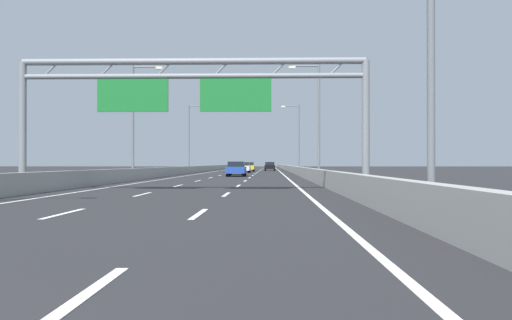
# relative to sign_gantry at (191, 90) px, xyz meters

# --- Properties ---
(ground_plane) EXTENTS (260.00, 260.00, 0.00)m
(ground_plane) POSITION_rel_sign_gantry_xyz_m (0.10, 75.99, -4.83)
(ground_plane) COLOR #262628
(lane_dash_left_1) EXTENTS (0.16, 3.00, 0.01)m
(lane_dash_left_1) POSITION_rel_sign_gantry_xyz_m (-1.70, -11.51, -4.82)
(lane_dash_left_1) COLOR white
(lane_dash_left_1) RESTS_ON ground_plane
(lane_dash_left_2) EXTENTS (0.16, 3.00, 0.01)m
(lane_dash_left_2) POSITION_rel_sign_gantry_xyz_m (-1.70, -2.51, -4.82)
(lane_dash_left_2) COLOR white
(lane_dash_left_2) RESTS_ON ground_plane
(lane_dash_left_3) EXTENTS (0.16, 3.00, 0.01)m
(lane_dash_left_3) POSITION_rel_sign_gantry_xyz_m (-1.70, 6.49, -4.82)
(lane_dash_left_3) COLOR white
(lane_dash_left_3) RESTS_ON ground_plane
(lane_dash_left_4) EXTENTS (0.16, 3.00, 0.01)m
(lane_dash_left_4) POSITION_rel_sign_gantry_xyz_m (-1.70, 15.49, -4.82)
(lane_dash_left_4) COLOR white
(lane_dash_left_4) RESTS_ON ground_plane
(lane_dash_left_5) EXTENTS (0.16, 3.00, 0.01)m
(lane_dash_left_5) POSITION_rel_sign_gantry_xyz_m (-1.70, 24.49, -4.82)
(lane_dash_left_5) COLOR white
(lane_dash_left_5) RESTS_ON ground_plane
(lane_dash_left_6) EXTENTS (0.16, 3.00, 0.01)m
(lane_dash_left_6) POSITION_rel_sign_gantry_xyz_m (-1.70, 33.49, -4.82)
(lane_dash_left_6) COLOR white
(lane_dash_left_6) RESTS_ON ground_plane
(lane_dash_left_7) EXTENTS (0.16, 3.00, 0.01)m
(lane_dash_left_7) POSITION_rel_sign_gantry_xyz_m (-1.70, 42.49, -4.82)
(lane_dash_left_7) COLOR white
(lane_dash_left_7) RESTS_ON ground_plane
(lane_dash_left_8) EXTENTS (0.16, 3.00, 0.01)m
(lane_dash_left_8) POSITION_rel_sign_gantry_xyz_m (-1.70, 51.49, -4.82)
(lane_dash_left_8) COLOR white
(lane_dash_left_8) RESTS_ON ground_plane
(lane_dash_left_9) EXTENTS (0.16, 3.00, 0.01)m
(lane_dash_left_9) POSITION_rel_sign_gantry_xyz_m (-1.70, 60.49, -4.82)
(lane_dash_left_9) COLOR white
(lane_dash_left_9) RESTS_ON ground_plane
(lane_dash_left_10) EXTENTS (0.16, 3.00, 0.01)m
(lane_dash_left_10) POSITION_rel_sign_gantry_xyz_m (-1.70, 69.49, -4.82)
(lane_dash_left_10) COLOR white
(lane_dash_left_10) RESTS_ON ground_plane
(lane_dash_left_11) EXTENTS (0.16, 3.00, 0.01)m
(lane_dash_left_11) POSITION_rel_sign_gantry_xyz_m (-1.70, 78.49, -4.82)
(lane_dash_left_11) COLOR white
(lane_dash_left_11) RESTS_ON ground_plane
(lane_dash_left_12) EXTENTS (0.16, 3.00, 0.01)m
(lane_dash_left_12) POSITION_rel_sign_gantry_xyz_m (-1.70, 87.49, -4.82)
(lane_dash_left_12) COLOR white
(lane_dash_left_12) RESTS_ON ground_plane
(lane_dash_left_13) EXTENTS (0.16, 3.00, 0.01)m
(lane_dash_left_13) POSITION_rel_sign_gantry_xyz_m (-1.70, 96.49, -4.82)
(lane_dash_left_13) COLOR white
(lane_dash_left_13) RESTS_ON ground_plane
(lane_dash_left_14) EXTENTS (0.16, 3.00, 0.01)m
(lane_dash_left_14) POSITION_rel_sign_gantry_xyz_m (-1.70, 105.49, -4.82)
(lane_dash_left_14) COLOR white
(lane_dash_left_14) RESTS_ON ground_plane
(lane_dash_left_15) EXTENTS (0.16, 3.00, 0.01)m
(lane_dash_left_15) POSITION_rel_sign_gantry_xyz_m (-1.70, 114.49, -4.82)
(lane_dash_left_15) COLOR white
(lane_dash_left_15) RESTS_ON ground_plane
(lane_dash_left_16) EXTENTS (0.16, 3.00, 0.01)m
(lane_dash_left_16) POSITION_rel_sign_gantry_xyz_m (-1.70, 123.49, -4.82)
(lane_dash_left_16) COLOR white
(lane_dash_left_16) RESTS_ON ground_plane
(lane_dash_left_17) EXTENTS (0.16, 3.00, 0.01)m
(lane_dash_left_17) POSITION_rel_sign_gantry_xyz_m (-1.70, 132.49, -4.82)
(lane_dash_left_17) COLOR white
(lane_dash_left_17) RESTS_ON ground_plane
(lane_dash_right_0) EXTENTS (0.16, 3.00, 0.01)m
(lane_dash_right_0) POSITION_rel_sign_gantry_xyz_m (1.90, -20.51, -4.82)
(lane_dash_right_0) COLOR white
(lane_dash_right_0) RESTS_ON ground_plane
(lane_dash_right_1) EXTENTS (0.16, 3.00, 0.01)m
(lane_dash_right_1) POSITION_rel_sign_gantry_xyz_m (1.90, -11.51, -4.82)
(lane_dash_right_1) COLOR white
(lane_dash_right_1) RESTS_ON ground_plane
(lane_dash_right_2) EXTENTS (0.16, 3.00, 0.01)m
(lane_dash_right_2) POSITION_rel_sign_gantry_xyz_m (1.90, -2.51, -4.82)
(lane_dash_right_2) COLOR white
(lane_dash_right_2) RESTS_ON ground_plane
(lane_dash_right_3) EXTENTS (0.16, 3.00, 0.01)m
(lane_dash_right_3) POSITION_rel_sign_gantry_xyz_m (1.90, 6.49, -4.82)
(lane_dash_right_3) COLOR white
(lane_dash_right_3) RESTS_ON ground_plane
(lane_dash_right_4) EXTENTS (0.16, 3.00, 0.01)m
(lane_dash_right_4) POSITION_rel_sign_gantry_xyz_m (1.90, 15.49, -4.82)
(lane_dash_right_4) COLOR white
(lane_dash_right_4) RESTS_ON ground_plane
(lane_dash_right_5) EXTENTS (0.16, 3.00, 0.01)m
(lane_dash_right_5) POSITION_rel_sign_gantry_xyz_m (1.90, 24.49, -4.82)
(lane_dash_right_5) COLOR white
(lane_dash_right_5) RESTS_ON ground_plane
(lane_dash_right_6) EXTENTS (0.16, 3.00, 0.01)m
(lane_dash_right_6) POSITION_rel_sign_gantry_xyz_m (1.90, 33.49, -4.82)
(lane_dash_right_6) COLOR white
(lane_dash_right_6) RESTS_ON ground_plane
(lane_dash_right_7) EXTENTS (0.16, 3.00, 0.01)m
(lane_dash_right_7) POSITION_rel_sign_gantry_xyz_m (1.90, 42.49, -4.82)
(lane_dash_right_7) COLOR white
(lane_dash_right_7) RESTS_ON ground_plane
(lane_dash_right_8) EXTENTS (0.16, 3.00, 0.01)m
(lane_dash_right_8) POSITION_rel_sign_gantry_xyz_m (1.90, 51.49, -4.82)
(lane_dash_right_8) COLOR white
(lane_dash_right_8) RESTS_ON ground_plane
(lane_dash_right_9) EXTENTS (0.16, 3.00, 0.01)m
(lane_dash_right_9) POSITION_rel_sign_gantry_xyz_m (1.90, 60.49, -4.82)
(lane_dash_right_9) COLOR white
(lane_dash_right_9) RESTS_ON ground_plane
(lane_dash_right_10) EXTENTS (0.16, 3.00, 0.01)m
(lane_dash_right_10) POSITION_rel_sign_gantry_xyz_m (1.90, 69.49, -4.82)
(lane_dash_right_10) COLOR white
(lane_dash_right_10) RESTS_ON ground_plane
(lane_dash_right_11) EXTENTS (0.16, 3.00, 0.01)m
(lane_dash_right_11) POSITION_rel_sign_gantry_xyz_m (1.90, 78.49, -4.82)
(lane_dash_right_11) COLOR white
(lane_dash_right_11) RESTS_ON ground_plane
(lane_dash_right_12) EXTENTS (0.16, 3.00, 0.01)m
(lane_dash_right_12) POSITION_rel_sign_gantry_xyz_m (1.90, 87.49, -4.82)
(lane_dash_right_12) COLOR white
(lane_dash_right_12) RESTS_ON ground_plane
(lane_dash_right_13) EXTENTS (0.16, 3.00, 0.01)m
(lane_dash_right_13) POSITION_rel_sign_gantry_xyz_m (1.90, 96.49, -4.82)
(lane_dash_right_13) COLOR white
(lane_dash_right_13) RESTS_ON ground_plane
(lane_dash_right_14) EXTENTS (0.16, 3.00, 0.01)m
(lane_dash_right_14) POSITION_rel_sign_gantry_xyz_m (1.90, 105.49, -4.82)
(lane_dash_right_14) COLOR white
(lane_dash_right_14) RESTS_ON ground_plane
(lane_dash_right_15) EXTENTS (0.16, 3.00, 0.01)m
(lane_dash_right_15) POSITION_rel_sign_gantry_xyz_m (1.90, 114.49, -4.82)
(lane_dash_right_15) COLOR white
(lane_dash_right_15) RESTS_ON ground_plane
(lane_dash_right_16) EXTENTS (0.16, 3.00, 0.01)m
(lane_dash_right_16) POSITION_rel_sign_gantry_xyz_m (1.90, 123.49, -4.82)
(lane_dash_right_16) COLOR white
(lane_dash_right_16) RESTS_ON ground_plane
(lane_dash_right_17) EXTENTS (0.16, 3.00, 0.01)m
(lane_dash_right_17) POSITION_rel_sign_gantry_xyz_m (1.90, 132.49, -4.82)
(lane_dash_right_17) COLOR white
(lane_dash_right_17) RESTS_ON ground_plane
(edge_line_left) EXTENTS (0.16, 176.00, 0.01)m
(edge_line_left) POSITION_rel_sign_gantry_xyz_m (-5.15, 63.99, -4.82)
(edge_line_left) COLOR white
(edge_line_left) RESTS_ON ground_plane
(edge_line_right) EXTENTS (0.16, 176.00, 0.01)m
(edge_line_right) POSITION_rel_sign_gantry_xyz_m (5.35, 63.99, -4.82)
(edge_line_right) COLOR white
(edge_line_right) RESTS_ON ground_plane
(barrier_left) EXTENTS (0.45, 220.00, 0.95)m
(barrier_left) POSITION_rel_sign_gantry_xyz_m (-6.80, 85.99, -4.35)
(barrier_left) COLOR #9E9E99
(barrier_left) RESTS_ON ground_plane
(barrier_right) EXTENTS (0.45, 220.00, 0.95)m
(barrier_right) POSITION_rel_sign_gantry_xyz_m (7.00, 85.99, -4.35)
(barrier_right) COLOR #9E9E99
(barrier_right) RESTS_ON ground_plane
(sign_gantry) EXTENTS (16.76, 0.36, 6.36)m
(sign_gantry) POSITION_rel_sign_gantry_xyz_m (0.00, 0.00, 0.00)
(sign_gantry) COLOR gray
(sign_gantry) RESTS_ON ground_plane
(streetlamp_right_near) EXTENTS (2.58, 0.28, 9.50)m
(streetlamp_right_near) POSITION_rel_sign_gantry_xyz_m (7.56, -12.20, 0.57)
(streetlamp_right_near) COLOR slate
(streetlamp_right_near) RESTS_ON ground_plane
(streetlamp_left_mid) EXTENTS (2.58, 0.28, 9.50)m
(streetlamp_left_mid) POSITION_rel_sign_gantry_xyz_m (-7.37, 19.13, 0.57)
(streetlamp_left_mid) COLOR slate
(streetlamp_left_mid) RESTS_ON ground_plane
(streetlamp_right_mid) EXTENTS (2.58, 0.28, 9.50)m
(streetlamp_right_mid) POSITION_rel_sign_gantry_xyz_m (7.56, 19.13, 0.57)
(streetlamp_right_mid) COLOR slate
(streetlamp_right_mid) RESTS_ON ground_plane
(streetlamp_left_far) EXTENTS (2.58, 0.28, 9.50)m
(streetlamp_left_far) POSITION_rel_sign_gantry_xyz_m (-7.37, 50.46, 0.57)
(streetlamp_left_far) COLOR slate
(streetlamp_left_far) RESTS_ON ground_plane
(streetlamp_right_far) EXTENTS (2.58, 0.28, 9.50)m
(streetlamp_right_far) POSITION_rel_sign_gantry_xyz_m (7.56, 50.46, 0.57)
(streetlamp_right_far) COLOR slate
(streetlamp_right_far) RESTS_ON ground_plane
(green_car) EXTENTS (1.75, 4.43, 1.38)m
(green_car) POSITION_rel_sign_gantry_xyz_m (-0.09, 37.10, -4.11)
(green_car) COLOR #1E7A38
(green_car) RESTS_ON ground_plane
(yellow_car) EXTENTS (1.79, 4.35, 1.51)m
(yellow_car) POSITION_rel_sign_gantry_xyz_m (0.29, 63.84, -4.05)
(yellow_car) COLOR yellow
(yellow_car) RESTS_ON ground_plane
(white_car) EXTENTS (1.85, 4.65, 1.43)m
(white_car) POSITION_rel_sign_gantry_xyz_m (0.01, 51.43, -4.08)
(white_car) COLOR silver
(white_car) RESTS_ON ground_plane
(black_car) EXTENTS (1.85, 4.30, 1.56)m
(black_car) POSITION_rel_sign_gantry_xyz_m (3.73, 71.29, -4.05)
(black_car) COLOR black
(black_car) RESTS_ON ground_plane
(blue_car) EXTENTS (1.85, 4.61, 1.52)m
(blue_car) POSITION_rel_sign_gantry_xyz_m (0.32, 29.98, -4.07)
(blue_car) COLOR #2347AD
(blue_car) RESTS_ON ground_plane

